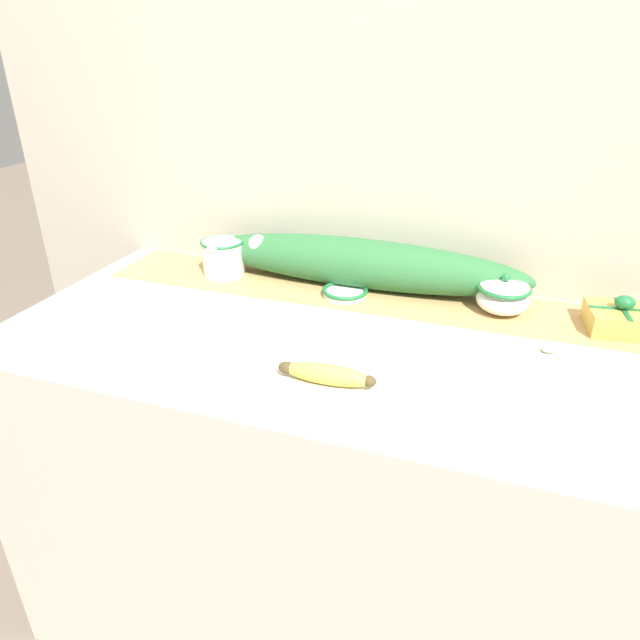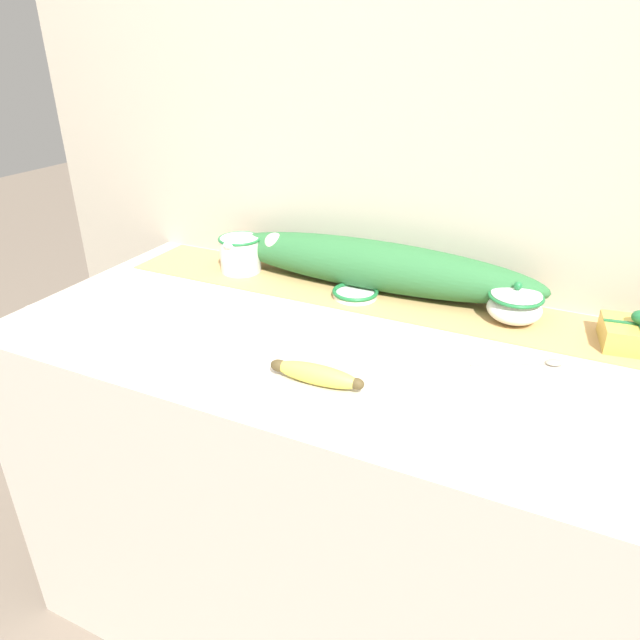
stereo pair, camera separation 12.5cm
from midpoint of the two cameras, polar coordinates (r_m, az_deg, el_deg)
name	(u,v)px [view 2 (the right image)]	position (r m, az deg, el deg)	size (l,w,h in m)	color
ground_plane	(326,606)	(1.91, 2.68, -26.73)	(12.00, 12.00, 0.00)	#7A6B5B
countertop	(327,489)	(1.57, 3.04, -16.58)	(1.49, 0.74, 0.92)	beige
back_wall	(390,178)	(1.55, 9.42, 13.81)	(2.29, 0.04, 2.40)	#B7AD99
table_runner	(367,294)	(1.50, 7.06, 2.50)	(1.37, 0.23, 0.00)	tan
cream_pitcher	(240,253)	(1.64, -5.79, 6.66)	(0.12, 0.14, 0.10)	white
sugar_bowl	(515,304)	(1.43, 21.32, 1.40)	(0.13, 0.13, 0.10)	white
small_dish	(355,293)	(1.48, 5.97, 2.62)	(0.12, 0.12, 0.02)	white
banana	(316,374)	(1.11, 2.85, -5.54)	(0.20, 0.05, 0.04)	#DBCC4C
spoon	(546,363)	(1.29, 24.29, -4.02)	(0.18, 0.10, 0.01)	#A89E89
napkin_stack	(71,307)	(1.51, -21.51, 1.13)	(0.15, 0.15, 0.02)	silver
gift_box	(638,334)	(1.44, 31.42, -1.31)	(0.16, 0.14, 0.08)	gold
poinsettia_garland	(374,265)	(1.52, 7.78, 5.45)	(0.89, 0.14, 0.13)	#2D6B38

